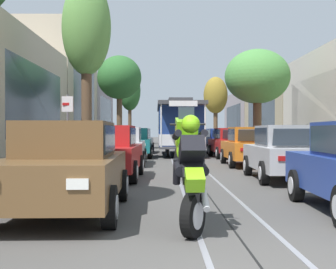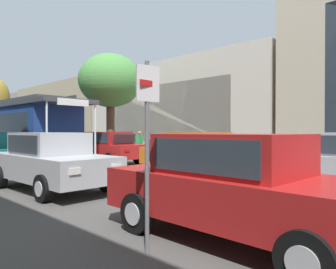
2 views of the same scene
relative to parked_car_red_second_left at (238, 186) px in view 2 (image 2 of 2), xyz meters
The scene contains 11 objects.
ground_plane 16.61m from the parked_car_red_second_left, 80.85° to the left, with size 161.07×161.07×0.00m, color #4C4947.
building_facade_right 20.58m from the parked_car_red_second_left, 49.34° to the left, with size 5.99×64.13×9.61m.
parked_car_red_second_left is the anchor object (origin of this frame).
parked_car_silver_mid_left 5.91m from the parked_car_red_second_left, 90.54° to the left, with size 2.03×4.37×1.58m.
parked_car_orange_mid_right 7.24m from the parked_car_red_second_left, 44.30° to the left, with size 2.03×4.37×1.58m.
parked_car_red_fourth_right 12.07m from the parked_car_red_second_left, 63.96° to the left, with size 2.12×4.41×1.58m.
parked_car_blue_fifth_right 16.95m from the parked_car_red_second_left, 71.57° to the left, with size 2.11×4.41×1.58m.
street_tree_kerb_right_second 15.57m from the parked_car_red_second_left, 61.42° to the left, with size 3.82×3.61×6.23m.
cable_car_trolley 14.63m from the parked_car_red_second_left, 79.59° to the left, with size 2.68×9.15×3.28m.
pedestrian_on_left_pavement 13.55m from the parked_car_red_second_left, 55.48° to the left, with size 0.55×0.37×1.62m.
street_sign_post 1.63m from the parked_car_red_second_left, 156.04° to the left, with size 0.36×0.09×2.55m.
Camera 2 is at (-6.82, 6.79, 1.62)m, focal length 34.48 mm.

